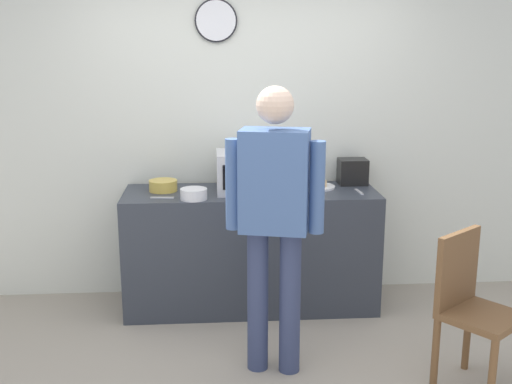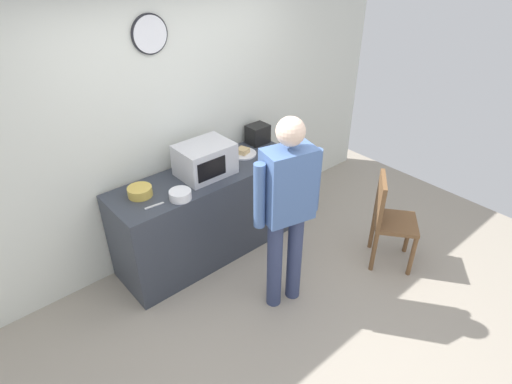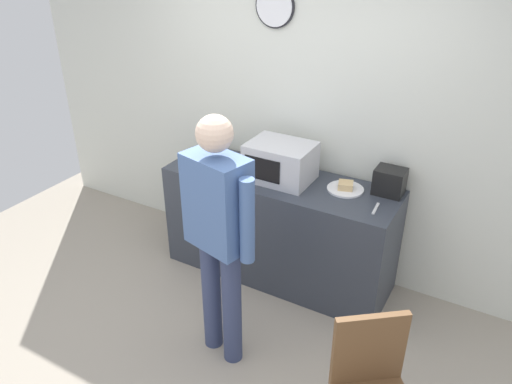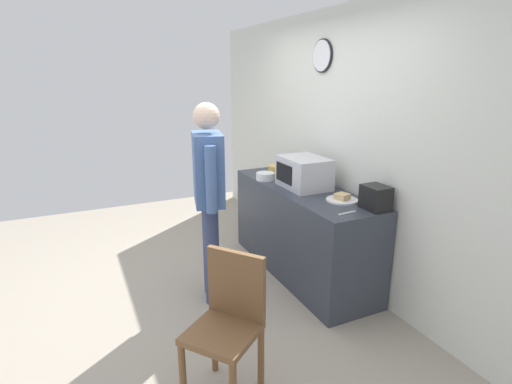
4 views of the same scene
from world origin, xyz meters
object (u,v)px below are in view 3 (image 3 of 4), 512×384
object	(u,v)px
toaster	(390,181)
salad_bowl	(221,173)
person_standing	(218,227)
cereal_bowl	(215,155)
fork_utensil	(376,209)
microwave	(281,162)
spoon_utensil	(201,169)
sandwich_plate	(345,188)

from	to	relation	value
toaster	salad_bowl	bearing A→B (deg)	-161.95
person_standing	cereal_bowl	bearing A→B (deg)	124.65
salad_bowl	fork_utensil	xyz separation A→B (m)	(1.23, 0.13, -0.04)
salad_bowl	toaster	world-z (taller)	toaster
microwave	cereal_bowl	size ratio (longest dim) A/B	2.36
salad_bowl	cereal_bowl	distance (m)	0.36
spoon_utensil	toaster	bearing A→B (deg)	13.59
microwave	salad_bowl	distance (m)	0.48
toaster	person_standing	size ratio (longest dim) A/B	0.12
cereal_bowl	spoon_utensil	world-z (taller)	cereal_bowl
microwave	person_standing	size ratio (longest dim) A/B	0.28
cereal_bowl	sandwich_plate	bearing A→B (deg)	1.03
spoon_utensil	person_standing	bearing A→B (deg)	-49.09
microwave	salad_bowl	world-z (taller)	microwave
microwave	sandwich_plate	xyz separation A→B (m)	(0.52, 0.08, -0.13)
salad_bowl	sandwich_plate	bearing A→B (deg)	17.39
microwave	person_standing	world-z (taller)	person_standing
sandwich_plate	person_standing	xyz separation A→B (m)	(-0.44, -1.08, 0.11)
toaster	fork_utensil	distance (m)	0.29
salad_bowl	fork_utensil	size ratio (longest dim) A/B	1.13
cereal_bowl	microwave	bearing A→B (deg)	-4.93
microwave	sandwich_plate	bearing A→B (deg)	8.51
sandwich_plate	spoon_utensil	xyz separation A→B (m)	(-1.16, -0.24, -0.01)
cereal_bowl	toaster	bearing A→B (deg)	5.07
toaster	spoon_utensil	world-z (taller)	toaster
microwave	toaster	size ratio (longest dim) A/B	2.27
spoon_utensil	fork_utensil	bearing A→B (deg)	3.06
sandwich_plate	cereal_bowl	bearing A→B (deg)	-178.97
sandwich_plate	fork_utensil	size ratio (longest dim) A/B	1.64
sandwich_plate	salad_bowl	xyz separation A→B (m)	(-0.94, -0.29, 0.02)
cereal_bowl	person_standing	bearing A→B (deg)	-55.35
person_standing	fork_utensil	bearing A→B (deg)	51.50
salad_bowl	spoon_utensil	bearing A→B (deg)	167.90
cereal_bowl	salad_bowl	bearing A→B (deg)	-49.13
fork_utensil	person_standing	size ratio (longest dim) A/B	0.10
salad_bowl	spoon_utensil	distance (m)	0.24
microwave	salad_bowl	bearing A→B (deg)	-152.71
microwave	person_standing	distance (m)	1.01
microwave	sandwich_plate	world-z (taller)	microwave
sandwich_plate	spoon_utensil	world-z (taller)	sandwich_plate
sandwich_plate	cereal_bowl	distance (m)	1.17
fork_utensil	toaster	bearing A→B (deg)	88.30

